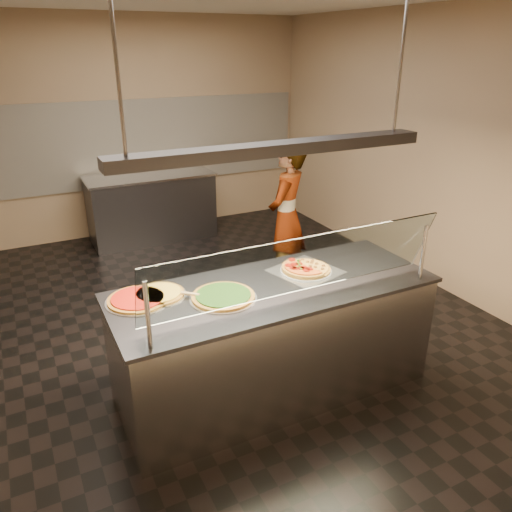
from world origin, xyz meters
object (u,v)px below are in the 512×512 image
sneeze_guard (300,266)px  pizza_tomato (138,299)px  prep_table (152,207)px  pizza_cheese (158,293)px  serving_counter (273,339)px  pizza_spatula (198,292)px  half_pizza_sausage (315,266)px  perforated_tray (305,270)px  heat_lamp_housing (276,149)px  pizza_spinach (223,296)px  worker (287,217)px  half_pizza_pepperoni (296,269)px

sneeze_guard → pizza_tomato: bearing=149.9°
sneeze_guard → prep_table: bearing=88.5°
prep_table → pizza_cheese: bearing=-104.5°
serving_counter → pizza_spatula: bearing=169.5°
half_pizza_sausage → prep_table: 3.75m
serving_counter → pizza_spatula: (-0.57, 0.11, 0.49)m
perforated_tray → pizza_tomato: 1.32m
sneeze_guard → half_pizza_sausage: (0.44, 0.46, -0.27)m
heat_lamp_housing → sneeze_guard: bearing=-90.0°
half_pizza_sausage → pizza_spinach: bearing=-171.6°
pizza_tomato → pizza_spatula: size_ratio=1.57×
pizza_cheese → heat_lamp_housing: size_ratio=0.17×
serving_counter → pizza_tomato: pizza_tomato is taller
pizza_tomato → pizza_spatula: pizza_spatula is taller
pizza_cheese → pizza_tomato: same height
pizza_tomato → worker: 2.45m
perforated_tray → prep_table: (-0.24, 3.71, -0.47)m
serving_counter → worker: (1.04, 1.62, 0.37)m
sneeze_guard → prep_table: sneeze_guard is taller
perforated_tray → pizza_tomato: (-1.32, 0.10, 0.01)m
worker → pizza_cheese: bearing=-3.0°
pizza_tomato → sneeze_guard: bearing=-30.1°
heat_lamp_housing → pizza_cheese: bearing=163.8°
half_pizza_sausage → sneeze_guard: bearing=-133.5°
pizza_spatula → prep_table: 3.81m
prep_table → sneeze_guard: bearing=-91.5°
half_pizza_pepperoni → prep_table: bearing=92.3°
half_pizza_pepperoni → heat_lamp_housing: 1.02m
heat_lamp_housing → pizza_tomato: bearing=167.3°
half_pizza_sausage → pizza_tomato: bearing=175.9°
serving_counter → heat_lamp_housing: (0.00, 0.00, 1.48)m
prep_table → heat_lamp_housing: heat_lamp_housing is taller
perforated_tray → pizza_cheese: size_ratio=1.44×
worker → pizza_spatula: bearing=3.7°
half_pizza_pepperoni → heat_lamp_housing: bearing=-155.1°
half_pizza_pepperoni → perforated_tray: bearing=-0.3°
pizza_spatula → worker: worker is taller
sneeze_guard → pizza_tomato: size_ratio=4.90×
sneeze_guard → heat_lamp_housing: (-0.00, 0.34, 0.72)m
half_pizza_sausage → perforated_tray: bearing=-179.5°
half_pizza_pepperoni → pizza_spinach: half_pizza_pepperoni is taller
worker → serving_counter: bearing=17.6°
serving_counter → prep_table: 3.83m
pizza_tomato → worker: (2.01, 1.40, -0.11)m
pizza_tomato → serving_counter: bearing=-12.7°
perforated_tray → pizza_spatula: pizza_spatula is taller
perforated_tray → pizza_tomato: bearing=175.6°
half_pizza_sausage → heat_lamp_housing: 1.09m
sneeze_guard → heat_lamp_housing: size_ratio=0.96×
pizza_cheese → prep_table: size_ratio=0.23×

